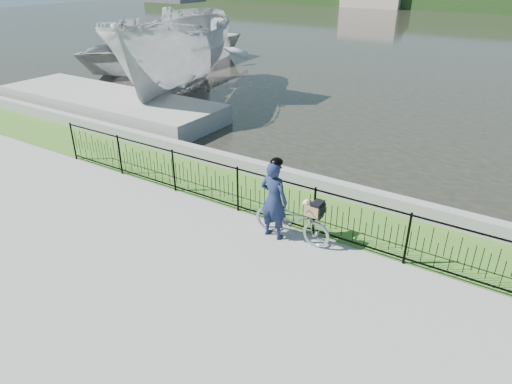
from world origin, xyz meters
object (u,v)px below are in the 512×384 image
Objects in this scene: cyclist at (274,199)px; boat_near at (176,52)px; bicycle_rig at (292,219)px; boat_far at (158,46)px; dock at (108,104)px.

boat_near is at bearing 140.91° from cyclist.
cyclist is 12.07m from boat_near.
cyclist is at bearing -161.15° from bicycle_rig.
cyclist reaches higher than bicycle_rig.
boat_near is (-9.33, 7.58, 1.09)m from cyclist.
boat_far is at bearing 140.24° from boat_near.
bicycle_rig is 0.96× the size of cyclist.
boat_near is at bearing 73.04° from dock.
dock is at bearing -106.96° from boat_near.
bicycle_rig is 0.17× the size of boat_near.
dock is 5.45× the size of cyclist.
dock is 3.69m from boat_near.
boat_near reaches higher than bicycle_rig.
bicycle_rig is at bearing 18.85° from cyclist.
cyclist is (10.29, -4.42, 0.56)m from dock.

